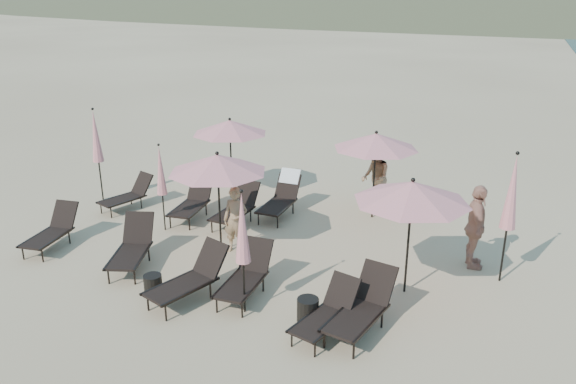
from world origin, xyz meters
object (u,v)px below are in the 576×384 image
at_px(lounger_9, 282,196).
at_px(umbrella_closed_1, 512,193).
at_px(umbrella_open_0, 218,164).
at_px(beachgoer_a, 236,220).
at_px(umbrella_closed_3, 161,171).
at_px(beachgoer_b, 375,178).
at_px(lounger_4, 327,312).
at_px(umbrella_open_1, 412,192).
at_px(umbrella_open_3, 376,141).
at_px(umbrella_open_2, 230,127).
at_px(side_table_1, 308,310).
at_px(lounger_1, 132,247).
at_px(umbrella_closed_2, 96,137).
at_px(umbrella_closed_0, 242,229).
at_px(lounger_3, 246,275).
at_px(lounger_7, 194,198).
at_px(lounger_5, 362,307).
at_px(beachgoer_c, 476,227).
at_px(side_table_0, 153,285).
at_px(lounger_6, 128,194).
at_px(lounger_0, 52,230).
at_px(lounger_2, 190,278).
at_px(lounger_8, 237,207).

bearing_deg(lounger_9, umbrella_closed_1, -16.50).
bearing_deg(umbrella_open_0, beachgoer_a, 18.44).
bearing_deg(umbrella_closed_3, beachgoer_b, 36.42).
height_order(lounger_4, umbrella_open_1, umbrella_open_1).
bearing_deg(umbrella_open_3, umbrella_closed_3, -149.05).
xyz_separation_m(umbrella_open_2, umbrella_closed_1, (7.73, -2.63, -0.11)).
xyz_separation_m(umbrella_open_0, side_table_1, (2.94, -2.08, -1.93)).
relative_size(lounger_1, umbrella_closed_2, 0.69).
distance_m(lounger_9, umbrella_closed_3, 3.36).
bearing_deg(umbrella_closed_0, lounger_3, 113.04).
bearing_deg(lounger_1, lounger_7, 75.04).
bearing_deg(lounger_5, beachgoer_a, 161.32).
height_order(lounger_3, umbrella_open_1, umbrella_open_1).
bearing_deg(beachgoer_c, umbrella_closed_1, -137.67).
bearing_deg(beachgoer_c, lounger_1, 100.86).
xyz_separation_m(umbrella_closed_0, beachgoer_b, (1.01, 6.19, -0.80)).
relative_size(umbrella_open_0, side_table_0, 5.73).
bearing_deg(lounger_1, umbrella_open_1, -8.73).
xyz_separation_m(umbrella_closed_0, beachgoer_a, (-1.36, 2.34, -0.94)).
bearing_deg(umbrella_closed_3, lounger_6, 153.06).
bearing_deg(lounger_0, lounger_7, 46.56).
xyz_separation_m(lounger_1, umbrella_closed_0, (3.15, -0.78, 1.26)).
bearing_deg(umbrella_closed_1, lounger_5, -128.05).
bearing_deg(side_table_1, lounger_7, 141.36).
xyz_separation_m(lounger_2, lounger_9, (-0.05, 4.84, 0.06)).
bearing_deg(side_table_1, lounger_3, 163.89).
xyz_separation_m(lounger_1, beachgoer_b, (4.16, 5.41, 0.46)).
bearing_deg(lounger_8, lounger_2, -73.01).
xyz_separation_m(lounger_3, lounger_8, (-1.86, 3.27, 0.00)).
height_order(lounger_0, beachgoer_b, beachgoer_b).
bearing_deg(umbrella_closed_2, side_table_0, -41.61).
height_order(umbrella_closed_0, umbrella_closed_1, umbrella_closed_1).
bearing_deg(umbrella_open_1, lounger_0, -172.97).
height_order(lounger_0, umbrella_open_3, umbrella_open_3).
relative_size(lounger_4, umbrella_open_2, 0.69).
xyz_separation_m(umbrella_closed_1, side_table_1, (-3.26, -2.98, -1.75)).
height_order(lounger_4, beachgoer_a, beachgoer_a).
relative_size(lounger_2, umbrella_open_2, 0.80).
xyz_separation_m(umbrella_closed_0, side_table_1, (1.23, 0.15, -1.50)).
distance_m(lounger_0, lounger_5, 7.80).
distance_m(lounger_2, umbrella_open_1, 4.66).
relative_size(lounger_2, lounger_3, 1.11).
bearing_deg(lounger_1, beachgoer_a, 21.29).
distance_m(umbrella_open_3, umbrella_closed_3, 5.56).
relative_size(beachgoer_b, beachgoer_c, 0.98).
bearing_deg(umbrella_closed_2, umbrella_closed_0, -31.11).
xyz_separation_m(lounger_0, umbrella_closed_3, (1.91, 1.86, 1.16)).
distance_m(lounger_1, lounger_8, 3.23).
bearing_deg(lounger_4, beachgoer_b, 111.39).
relative_size(lounger_1, lounger_2, 1.00).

